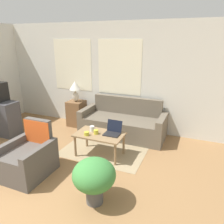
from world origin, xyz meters
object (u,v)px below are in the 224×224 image
table_lamp (75,89)px  potted_plant (94,176)px  cup_navy (87,134)px  cup_yellow (92,129)px  coffee_table (100,136)px  laptop (113,131)px  cup_white (96,132)px  couch (123,124)px  armchair (29,159)px

table_lamp → potted_plant: (1.77, -2.44, -0.58)m
cup_navy → cup_yellow: 0.22m
coffee_table → cup_navy: (-0.19, -0.16, 0.09)m
cup_yellow → laptop: bearing=6.7°
coffee_table → cup_white: (-0.06, -0.03, 0.10)m
couch → coffee_table: bearing=-94.9°
couch → cup_navy: (-0.29, -1.26, 0.22)m
couch → cup_yellow: bearing=-105.2°
cup_white → coffee_table: bearing=28.1°
cup_navy → cup_yellow: size_ratio=0.87×
laptop → potted_plant: size_ratio=0.45×
potted_plant → cup_white: bearing=115.3°
table_lamp → laptop: (1.50, -1.11, -0.49)m
couch → laptop: (0.14, -0.99, 0.24)m
table_lamp → couch: bearing=-4.8°
cup_yellow → potted_plant: 1.46m
cup_white → potted_plant: bearing=-64.7°
laptop → coffee_table: bearing=-156.2°
armchair → cup_white: 1.27m
table_lamp → cup_navy: table_lamp is taller
table_lamp → cup_white: size_ratio=5.71×
table_lamp → potted_plant: 3.06m
table_lamp → cup_navy: bearing=-52.2°
cup_navy → potted_plant: size_ratio=0.14×
couch → coffee_table: 1.11m
laptop → cup_white: laptop is taller
couch → armchair: armchair is taller
table_lamp → laptop: size_ratio=1.74×
cup_yellow → cup_white: cup_yellow is taller
laptop → cup_white: 0.32m
potted_plant → cup_yellow: bearing=118.5°
cup_white → cup_navy: bearing=-136.3°
cup_white → potted_plant: potted_plant is taller
coffee_table → cup_navy: size_ratio=9.87×
armchair → coffee_table: armchair is taller
couch → cup_navy: bearing=-102.9°
laptop → potted_plant: laptop is taller
couch → cup_navy: size_ratio=20.87×
coffee_table → cup_yellow: cup_yellow is taller
cup_yellow → cup_white: (0.13, -0.09, -0.01)m
laptop → cup_navy: (-0.43, -0.27, -0.02)m
laptop → cup_white: bearing=-155.3°
couch → table_lamp: bearing=175.2°
coffee_table → laptop: 0.28m
cup_white → couch: bearing=82.3°
table_lamp → cup_white: 1.80m
cup_yellow → potted_plant: potted_plant is taller
coffee_table → potted_plant: (0.51, -1.22, 0.02)m
laptop → cup_navy: 0.51m
coffee_table → cup_navy: 0.27m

